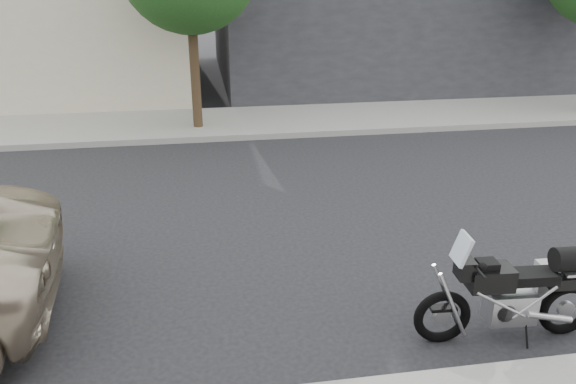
% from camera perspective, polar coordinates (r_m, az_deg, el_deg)
% --- Properties ---
extents(ground, '(120.00, 120.00, 0.00)m').
position_cam_1_polar(ground, '(9.47, 3.62, -3.08)').
color(ground, black).
rests_on(ground, ground).
extents(far_sidewalk, '(44.00, 3.00, 0.15)m').
position_cam_1_polar(far_sidewalk, '(15.50, -1.64, 7.22)').
color(far_sidewalk, gray).
rests_on(far_sidewalk, ground).
extents(motorcycle, '(2.14, 0.69, 1.35)m').
position_cam_1_polar(motorcycle, '(6.94, 22.41, -9.34)').
color(motorcycle, black).
rests_on(motorcycle, ground).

